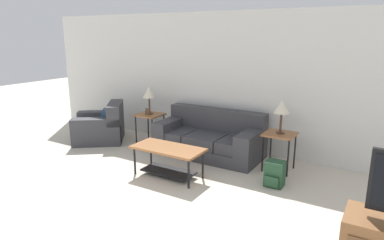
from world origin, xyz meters
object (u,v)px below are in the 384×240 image
armchair (101,127)px  side_table_right (280,138)px  couch (210,139)px  table_lamp_left (149,93)px  coffee_table (168,155)px  table_lamp_right (282,107)px  side_table_left (150,118)px  backpack (275,174)px

armchair → side_table_right: (3.68, 0.34, 0.27)m
couch → table_lamp_left: table_lamp_left is taller
coffee_table → table_lamp_right: bearing=39.2°
side_table_left → table_lamp_right: table_lamp_right is taller
coffee_table → armchair: bearing=160.5°
side_table_right → backpack: side_table_right is taller
coffee_table → backpack: 1.64m
side_table_left → table_lamp_left: bearing=0.0°
couch → side_table_left: 1.35m
armchair → table_lamp_right: 3.78m
backpack → coffee_table: bearing=-161.4°
side_table_left → table_lamp_left: table_lamp_left is taller
coffee_table → table_lamp_right: 1.95m
couch → backpack: couch is taller
table_lamp_left → backpack: size_ratio=1.45×
side_table_left → table_lamp_right: bearing=0.0°
coffee_table → table_lamp_left: table_lamp_left is taller
couch → side_table_left: size_ratio=3.07×
couch → backpack: bearing=-25.7°
armchair → coffee_table: (2.28, -0.81, 0.07)m
couch → armchair: bearing=-169.9°
armchair → backpack: 3.83m
table_lamp_left → backpack: table_lamp_left is taller
couch → side_table_right: 1.35m
backpack → table_lamp_right: bearing=102.6°
side_table_right → backpack: bearing=-77.4°
coffee_table → side_table_right: bearing=39.2°
armchair → table_lamp_left: (1.03, 0.34, 0.77)m
side_table_left → backpack: bearing=-12.7°
armchair → side_table_right: size_ratio=2.10×
table_lamp_left → table_lamp_right: same height
side_table_left → table_lamp_right: size_ratio=1.14×
coffee_table → side_table_right: side_table_right is taller
armchair → side_table_right: bearing=5.3°
side_table_right → table_lamp_right: table_lamp_right is taller
side_table_left → coffee_table: bearing=-42.6°
couch → armchair: size_ratio=1.46×
side_table_left → table_lamp_right: (2.65, 0.00, 0.50)m
couch → side_table_right: couch is taller
coffee_table → backpack: coffee_table is taller
table_lamp_left → backpack: bearing=-12.7°
couch → coffee_table: size_ratio=1.71×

